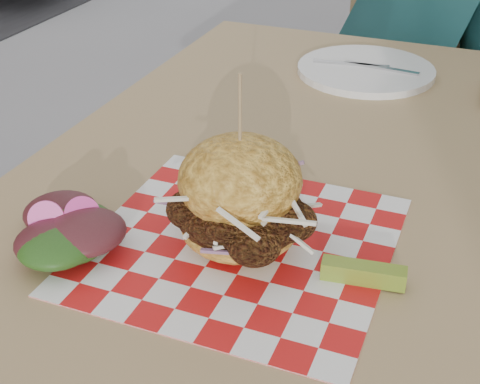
{
  "coord_description": "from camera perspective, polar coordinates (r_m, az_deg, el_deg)",
  "views": [
    {
      "loc": [
        0.16,
        -0.54,
        1.23
      ],
      "look_at": [
        -0.08,
        0.09,
        0.82
      ],
      "focal_mm": 50.0,
      "sensor_mm": 36.0,
      "label": 1
    }
  ],
  "objects": [
    {
      "name": "pickle_spear",
      "position": [
        0.77,
        10.49,
        -6.82
      ],
      "size": [
        0.1,
        0.03,
        0.02
      ],
      "primitive_type": "cube",
      "rotation": [
        0.0,
        0.0,
        0.13
      ],
      "color": "#8CA52F",
      "rests_on": "paper_liner"
    },
    {
      "name": "paper_liner",
      "position": [
        0.83,
        0.0,
        -4.41
      ],
      "size": [
        0.36,
        0.36,
        0.0
      ],
      "primitive_type": "cube",
      "color": "red",
      "rests_on": "patio_table"
    },
    {
      "name": "side_salad",
      "position": [
        0.85,
        -14.72,
        -3.45
      ],
      "size": [
        0.14,
        0.14,
        0.05
      ],
      "color": "#3F1419",
      "rests_on": "patio_table"
    },
    {
      "name": "sandwich",
      "position": [
        0.79,
        0.0,
        -0.73
      ],
      "size": [
        0.19,
        0.19,
        0.22
      ],
      "color": "#EEB343",
      "rests_on": "paper_liner"
    },
    {
      "name": "patio_chair",
      "position": [
        2.04,
        14.63,
        10.56
      ],
      "size": [
        0.49,
        0.5,
        0.95
      ],
      "rotation": [
        0.0,
        0.0,
        -0.18
      ],
      "color": "#A2825A",
      "rests_on": "ground"
    },
    {
      "name": "patio_table",
      "position": [
        1.07,
        5.96,
        -0.53
      ],
      "size": [
        0.8,
        1.2,
        0.75
      ],
      "color": "#A2825A",
      "rests_on": "ground"
    },
    {
      "name": "place_setting",
      "position": [
        1.37,
        10.68,
        10.19
      ],
      "size": [
        0.27,
        0.27,
        0.02
      ],
      "color": "white",
      "rests_on": "patio_table"
    }
  ]
}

